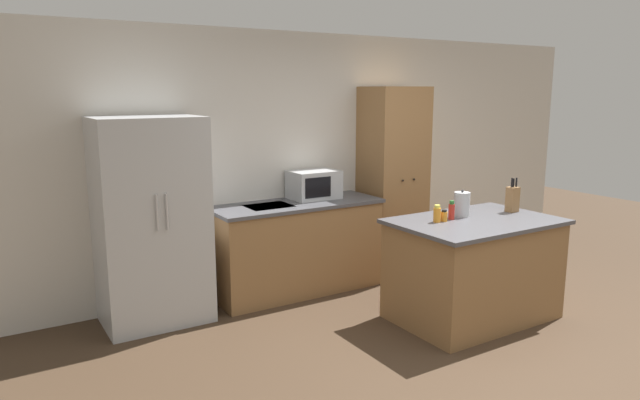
# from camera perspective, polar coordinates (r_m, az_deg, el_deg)

# --- Properties ---
(ground_plane) EXTENTS (14.00, 14.00, 0.00)m
(ground_plane) POSITION_cam_1_polar(r_m,az_deg,el_deg) (4.88, 16.93, -14.02)
(ground_plane) COLOR #423021
(wall_back) EXTENTS (7.20, 0.06, 2.60)m
(wall_back) POSITION_cam_1_polar(r_m,az_deg,el_deg) (6.24, 1.39, 4.32)
(wall_back) COLOR beige
(wall_back) RESTS_ON ground_plane
(refrigerator) EXTENTS (0.89, 0.66, 1.80)m
(refrigerator) POSITION_cam_1_polar(r_m,az_deg,el_deg) (5.13, -16.49, -2.09)
(refrigerator) COLOR #B7BABC
(refrigerator) RESTS_ON ground_plane
(back_counter) EXTENTS (1.74, 0.65, 0.92)m
(back_counter) POSITION_cam_1_polar(r_m,az_deg,el_deg) (5.78, -2.36, -4.70)
(back_counter) COLOR olive
(back_counter) RESTS_ON ground_plane
(pantry_cabinet) EXTENTS (0.66, 0.53, 2.06)m
(pantry_cabinet) POSITION_cam_1_polar(r_m,az_deg,el_deg) (6.40, 7.28, 1.95)
(pantry_cabinet) COLOR olive
(pantry_cabinet) RESTS_ON ground_plane
(kitchen_island) EXTENTS (1.45, 0.96, 0.90)m
(kitchen_island) POSITION_cam_1_polar(r_m,az_deg,el_deg) (5.29, 15.08, -6.66)
(kitchen_island) COLOR olive
(kitchen_island) RESTS_ON ground_plane
(microwave) EXTENTS (0.49, 0.36, 0.29)m
(microwave) POSITION_cam_1_polar(r_m,az_deg,el_deg) (5.88, -0.62, 1.57)
(microwave) COLOR #B2B5B7
(microwave) RESTS_ON back_counter
(knife_block) EXTENTS (0.11, 0.08, 0.32)m
(knife_block) POSITION_cam_1_polar(r_m,az_deg,el_deg) (5.59, 18.70, 0.11)
(knife_block) COLOR olive
(knife_block) RESTS_ON kitchen_island
(spice_bottle_tall_dark) EXTENTS (0.05, 0.05, 0.17)m
(spice_bottle_tall_dark) POSITION_cam_1_polar(r_m,az_deg,el_deg) (5.11, 13.02, -1.06)
(spice_bottle_tall_dark) COLOR #B2281E
(spice_bottle_tall_dark) RESTS_ON kitchen_island
(spice_bottle_short_red) EXTENTS (0.06, 0.06, 0.15)m
(spice_bottle_short_red) POSITION_cam_1_polar(r_m,az_deg,el_deg) (4.98, 11.63, -1.39)
(spice_bottle_short_red) COLOR orange
(spice_bottle_short_red) RESTS_ON kitchen_island
(spice_bottle_amber_oil) EXTENTS (0.06, 0.06, 0.10)m
(spice_bottle_amber_oil) POSITION_cam_1_polar(r_m,az_deg,el_deg) (5.03, 12.30, -1.57)
(spice_bottle_amber_oil) COLOR orange
(spice_bottle_amber_oil) RESTS_ON kitchen_island
(kettle) EXTENTS (0.14, 0.14, 0.24)m
(kettle) POSITION_cam_1_polar(r_m,az_deg,el_deg) (5.26, 14.00, -0.41)
(kettle) COLOR #B2B5B7
(kettle) RESTS_ON kitchen_island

